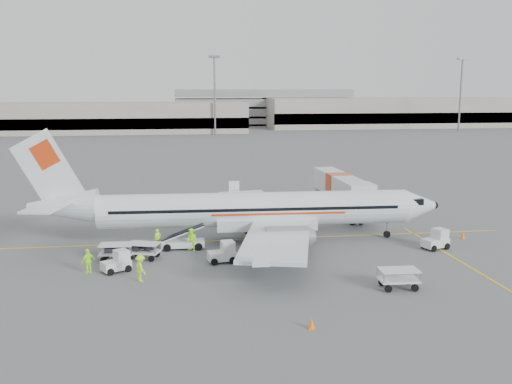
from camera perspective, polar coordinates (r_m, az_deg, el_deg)
ground at (r=49.41m, az=0.34°, el=-4.75°), size 360.00×360.00×0.00m
stripe_lead at (r=49.40m, az=0.34°, el=-4.74°), size 44.00×0.20×0.01m
stripe_cross at (r=46.34m, az=19.40°, el=-6.35°), size 0.20×20.00×0.01m
terminal_west at (r=180.39m, az=-18.93°, el=7.02°), size 110.00×22.00×9.00m
terminal_east at (r=207.26m, az=13.69°, el=7.76°), size 90.00×26.00×10.00m
parking_garage at (r=209.76m, az=0.52°, el=8.61°), size 62.00×24.00×14.00m
treeline at (r=222.52m, az=-6.51°, el=7.61°), size 300.00×3.00×6.00m
mast_center at (r=165.65m, az=-4.15°, el=9.56°), size 3.20×1.20×22.00m
mast_east at (r=186.80m, az=19.77°, el=9.06°), size 3.20×1.20×22.00m
aircraft at (r=47.85m, az=-0.12°, el=0.57°), size 35.51×28.41×9.47m
jet_bridge at (r=60.31m, az=8.26°, el=-0.12°), size 3.28×15.71×4.11m
belt_loader at (r=46.63m, az=-7.34°, el=-4.15°), size 4.66×1.81×2.51m
tug_fore at (r=48.52m, az=17.50°, el=-4.52°), size 2.38×1.83×1.62m
tug_mid at (r=42.84m, az=-3.45°, el=-6.01°), size 2.20×1.45×1.59m
tug_aft at (r=41.82m, az=-13.84°, el=-6.76°), size 2.25×1.93×1.51m
cart_loaded_a at (r=44.51m, az=-11.18°, el=-5.79°), size 2.73×2.11×1.25m
cart_loaded_b at (r=44.55m, az=-13.79°, el=-5.85°), size 2.58×1.63×1.29m
cart_empty_a at (r=43.47m, az=0.79°, el=-6.03°), size 2.46×1.70×1.18m
cart_empty_b at (r=38.47m, az=14.06°, el=-8.42°), size 2.59×1.61×1.31m
cone_nose at (r=52.68m, az=19.99°, el=-4.07°), size 0.39×0.39×0.64m
cone_port at (r=63.21m, az=2.65°, el=-1.12°), size 0.43×0.43×0.71m
cone_stbd at (r=31.72m, az=5.57°, el=-12.89°), size 0.40×0.40×0.65m
crew_a at (r=47.25m, az=-9.80°, el=-4.60°), size 0.66×0.51×1.59m
crew_b at (r=46.02m, az=-6.45°, el=-4.77°), size 1.09×1.12×1.82m
crew_c at (r=39.41m, az=-11.47°, el=-7.47°), size 1.16×1.37×1.84m
crew_d at (r=41.96m, az=-16.43°, el=-6.64°), size 1.06×1.01×1.77m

